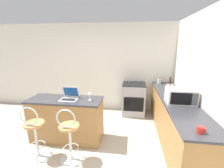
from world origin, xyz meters
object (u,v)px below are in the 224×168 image
bar_stool_far (69,137)px  storage_jar (159,80)px  stove_range (133,99)px  mug_red (201,130)px  wine_glass_tall (90,95)px  bar_stool_near (35,134)px  toaster (172,89)px  laptop (70,96)px  microwave (181,96)px  pepper_mill (170,81)px

bar_stool_far → storage_jar: size_ratio=5.03×
stove_range → mug_red: mug_red is taller
wine_glass_tall → bar_stool_near: bearing=-144.3°
mug_red → toaster: bearing=87.6°
laptop → stove_range: bearing=46.6°
microwave → wine_glass_tall: 1.74m
bar_stool_near → mug_red: (2.52, -0.34, 0.48)m
pepper_mill → wine_glass_tall: pepper_mill is taller
wine_glass_tall → bar_stool_far: bearing=-108.8°
laptop → toaster: size_ratio=1.20×
bar_stool_far → mug_red: (1.88, -0.34, 0.48)m
microwave → stove_range: microwave is taller
toaster → pepper_mill: pepper_mill is taller
stove_range → bar_stool_far: bearing=-118.5°
bar_stool_far → pepper_mill: size_ratio=4.25×
microwave → toaster: (0.01, 0.63, -0.06)m
stove_range → toaster: bearing=-39.0°
pepper_mill → storage_jar: 0.32m
microwave → pepper_mill: size_ratio=2.17×
mug_red → laptop: bearing=155.4°
storage_jar → bar_stool_far: bearing=-129.7°
wine_glass_tall → storage_jar: (1.60, 1.57, -0.01)m
bar_stool_near → toaster: bearing=27.2°
laptop → microwave: microwave is taller
stove_range → pepper_mill: bearing=-2.7°
toaster → wine_glass_tall: size_ratio=1.78×
bar_stool_near → laptop: laptop is taller
microwave → toaster: bearing=89.2°
microwave → stove_range: (-0.85, 1.32, -0.60)m
bar_stool_near → laptop: 0.90m
wine_glass_tall → laptop: bearing=176.7°
pepper_mill → mug_red: size_ratio=2.31×
bar_stool_near → mug_red: bar_stool_near is taller
mug_red → wine_glass_tall: size_ratio=0.65×
laptop → bar_stool_near: bearing=-123.3°
toaster → stove_range: 1.23m
storage_jar → pepper_mill: bearing=-37.8°
bar_stool_far → toaster: (1.95, 1.33, 0.52)m
microwave → storage_jar: size_ratio=2.57×
bar_stool_far → pepper_mill: bearing=43.9°
laptop → storage_jar: size_ratio=1.67×
bar_stool_far → pepper_mill: pepper_mill is taller
laptop → wine_glass_tall: size_ratio=2.13×
laptop → storage_jar: (2.03, 1.54, 0.04)m
bar_stool_near → pepper_mill: pepper_mill is taller
wine_glass_tall → storage_jar: storage_jar is taller
bar_stool_near → laptop: (0.41, 0.63, 0.50)m
bar_stool_far → microwave: (1.95, 0.70, 0.58)m
microwave → stove_range: bearing=122.7°
stove_range → storage_jar: 0.91m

